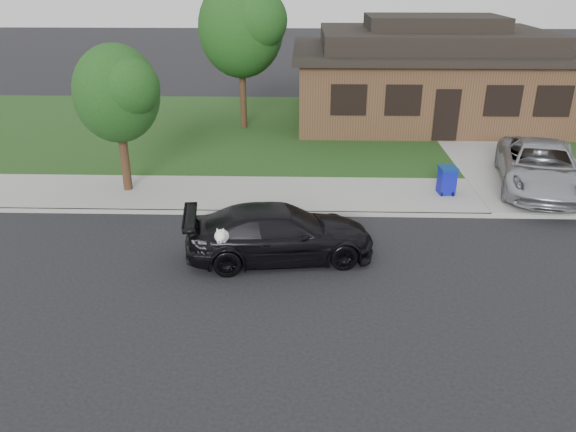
{
  "coord_description": "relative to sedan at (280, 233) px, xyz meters",
  "views": [
    {
      "loc": [
        -1.8,
        -11.72,
        6.72
      ],
      "look_at": [
        -2.17,
        0.95,
        1.1
      ],
      "focal_mm": 35.0,
      "sensor_mm": 36.0,
      "label": 1
    }
  ],
  "objects": [
    {
      "name": "driveway",
      "position": [
        8.37,
        9.15,
        -0.61
      ],
      "size": [
        4.5,
        13.0,
        0.14
      ],
      "primitive_type": "cube",
      "color": "gray",
      "rests_on": "ground"
    },
    {
      "name": "curb",
      "position": [
        2.37,
        2.65,
        -0.62
      ],
      "size": [
        60.0,
        0.12,
        0.12
      ],
      "primitive_type": "cube",
      "color": "gray",
      "rests_on": "ground"
    },
    {
      "name": "ground",
      "position": [
        2.37,
        -0.85,
        -0.68
      ],
      "size": [
        120.0,
        120.0,
        0.0
      ],
      "primitive_type": "plane",
      "color": "black",
      "rests_on": "ground"
    },
    {
      "name": "sedan",
      "position": [
        0.0,
        0.0,
        0.0
      ],
      "size": [
        4.91,
        2.59,
        1.36
      ],
      "rotation": [
        0.0,
        0.0,
        1.72
      ],
      "color": "black",
      "rests_on": "ground"
    },
    {
      "name": "recycling_bin",
      "position": [
        5.12,
        4.26,
        -0.11
      ],
      "size": [
        0.59,
        0.6,
        0.89
      ],
      "rotation": [
        0.0,
        0.0,
        0.11
      ],
      "color": "#0D1298",
      "rests_on": "sidewalk"
    },
    {
      "name": "tree_0",
      "position": [
        -1.96,
        12.03,
        3.8
      ],
      "size": [
        3.78,
        3.6,
        6.34
      ],
      "color": "#332114",
      "rests_on": "ground"
    },
    {
      "name": "lawn",
      "position": [
        2.37,
        12.15,
        -0.62
      ],
      "size": [
        60.0,
        13.0,
        0.13
      ],
      "primitive_type": "cube",
      "color": "#193814",
      "rests_on": "ground"
    },
    {
      "name": "sidewalk",
      "position": [
        2.37,
        4.15,
        -0.62
      ],
      "size": [
        60.0,
        3.0,
        0.12
      ],
      "primitive_type": "cube",
      "color": "gray",
      "rests_on": "ground"
    },
    {
      "name": "minivan",
      "position": [
        8.2,
        4.78,
        0.19
      ],
      "size": [
        3.6,
        5.67,
        1.46
      ],
      "primitive_type": "imported",
      "rotation": [
        0.0,
        0.0,
        -0.24
      ],
      "color": "#A3A4AA",
      "rests_on": "driveway"
    },
    {
      "name": "tree_2",
      "position": [
        -5.01,
        4.26,
        2.59
      ],
      "size": [
        2.73,
        2.6,
        4.59
      ],
      "color": "#332114",
      "rests_on": "ground"
    },
    {
      "name": "house",
      "position": [
        6.37,
        14.15,
        1.45
      ],
      "size": [
        12.6,
        8.6,
        4.65
      ],
      "color": "#422B1C",
      "rests_on": "ground"
    }
  ]
}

